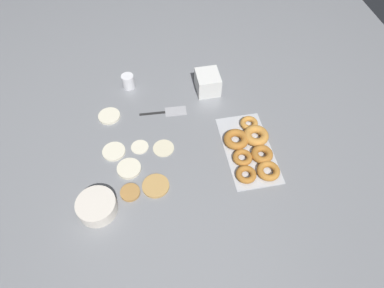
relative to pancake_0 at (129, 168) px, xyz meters
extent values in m
plane|color=gray|center=(0.11, -0.17, -0.01)|extent=(3.00, 3.00, 0.00)
cylinder|color=silver|center=(0.00, 0.00, 0.00)|extent=(0.11, 0.11, 0.01)
cylinder|color=silver|center=(0.11, 0.06, 0.00)|extent=(0.11, 0.11, 0.01)
cylinder|color=silver|center=(0.33, 0.07, 0.00)|extent=(0.11, 0.11, 0.01)
cylinder|color=#B27F42|center=(-0.12, 0.00, 0.00)|extent=(0.08, 0.08, 0.01)
cylinder|color=tan|center=(-0.11, -0.11, 0.00)|extent=(0.12, 0.12, 0.01)
cylinder|color=silver|center=(0.11, -0.06, 0.00)|extent=(0.08, 0.08, 0.01)
cylinder|color=beige|center=(0.08, -0.16, 0.00)|extent=(0.10, 0.10, 0.01)
cube|color=silver|center=(0.01, -0.55, 0.00)|extent=(0.41, 0.22, 0.01)
torus|color=#B7752D|center=(-0.13, -0.60, 0.01)|extent=(0.10, 0.10, 0.03)
torus|color=#AD6B28|center=(-0.04, -0.60, 0.02)|extent=(0.10, 0.10, 0.03)
torus|color=#C68438|center=(0.06, -0.60, 0.02)|extent=(0.12, 0.12, 0.04)
torus|color=#C68438|center=(0.14, -0.59, 0.01)|extent=(0.09, 0.09, 0.03)
torus|color=#AD6B28|center=(-0.13, -0.50, 0.01)|extent=(0.09, 0.09, 0.03)
torus|color=#AD6B28|center=(-0.04, -0.51, 0.01)|extent=(0.09, 0.09, 0.03)
torus|color=#AD6B28|center=(0.06, -0.50, 0.02)|extent=(0.12, 0.12, 0.04)
cylinder|color=silver|center=(-0.17, 0.14, 0.02)|extent=(0.16, 0.16, 0.06)
cube|color=white|center=(0.42, -0.45, 0.01)|extent=(0.13, 0.12, 0.03)
cube|color=white|center=(0.42, -0.45, 0.03)|extent=(0.13, 0.12, 0.03)
cube|color=white|center=(0.42, -0.45, 0.06)|extent=(0.13, 0.12, 0.03)
cube|color=white|center=(0.42, -0.45, 0.08)|extent=(0.13, 0.12, 0.03)
cylinder|color=white|center=(0.52, -0.04, 0.03)|extent=(0.06, 0.06, 0.08)
cube|color=black|center=(0.31, -0.14, 0.00)|extent=(0.02, 0.13, 0.01)
cube|color=#A8A8AD|center=(0.30, -0.26, 0.00)|extent=(0.07, 0.11, 0.01)
camera|label=1|loc=(-0.85, -0.12, 1.28)|focal=32.00mm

